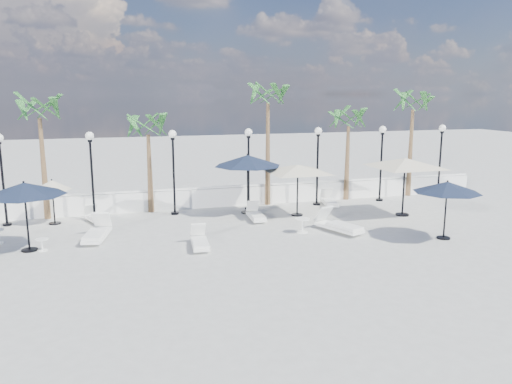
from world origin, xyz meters
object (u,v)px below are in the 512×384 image
object	(u,v)px
lounger_1	(96,217)
parasol_cream_sq_a	(298,165)
parasol_navy_right	(447,187)
parasol_cream_sq_b	(405,158)
parasol_navy_left	(24,189)
parasol_navy_mid	(248,161)
lounger_6	(329,201)
lounger_4	(200,241)
lounger_5	(256,215)
lounger_3	(339,225)
lounger_2	(97,233)
parasol_cream_small	(52,186)

from	to	relation	value
lounger_1	parasol_cream_sq_a	world-z (taller)	parasol_cream_sq_a
parasol_navy_right	parasol_cream_sq_b	distance (m)	3.79
parasol_navy_left	parasol_cream_sq_b	bearing A→B (deg)	3.26
parasol_navy_mid	lounger_1	bearing A→B (deg)	178.43
lounger_1	lounger_6	world-z (taller)	lounger_6
parasol_navy_mid	lounger_4	bearing A→B (deg)	-123.63
lounger_4	lounger_5	xyz separation A→B (m)	(3.06, 3.25, -0.00)
lounger_3	lounger_6	xyz separation A→B (m)	(1.65, 4.50, -0.04)
lounger_6	lounger_3	bearing A→B (deg)	-97.49
lounger_2	parasol_cream_sq_b	size ratio (longest dim) A/B	0.40
lounger_5	parasol_navy_left	bearing A→B (deg)	-163.82
lounger_3	parasol_navy_mid	bearing A→B (deg)	100.73
lounger_3	parasol_cream_sq_b	size ratio (longest dim) A/B	0.40
lounger_1	parasol_cream_small	xyz separation A→B (m)	(-1.67, 0.19, 1.44)
lounger_1	lounger_3	xyz separation A→B (m)	(9.33, -4.29, 0.06)
lounger_2	parasol_cream_small	distance (m)	3.68
lounger_3	lounger_4	size ratio (longest dim) A/B	1.25
lounger_5	lounger_2	bearing A→B (deg)	-166.05
lounger_4	lounger_6	size ratio (longest dim) A/B	0.94
parasol_navy_right	parasol_cream_small	bearing A→B (deg)	155.68
lounger_4	parasol_navy_right	bearing A→B (deg)	-4.79
parasol_navy_mid	parasol_cream_sq_b	xyz separation A→B (m)	(6.60, -2.43, 0.17)
parasol_cream_small	parasol_navy_mid	bearing A→B (deg)	-2.57
parasol_navy_left	parasol_cream_sq_b	distance (m)	15.49
lounger_1	parasol_cream_sq_b	xyz separation A→B (m)	(13.29, -2.62, 2.39)
lounger_6	parasol_cream_sq_b	size ratio (longest dim) A/B	0.34
parasol_navy_mid	parasol_cream_sq_a	world-z (taller)	parasol_navy_mid
lounger_2	lounger_5	size ratio (longest dim) A/B	1.25
lounger_2	parasol_cream_small	world-z (taller)	parasol_cream_small
lounger_3	parasol_navy_right	xyz separation A→B (m)	(3.40, -2.03, 1.71)
parasol_navy_left	parasol_navy_right	distance (m)	15.17
lounger_3	parasol_cream_sq_b	bearing A→B (deg)	0.92
lounger_1	parasol_cream_sq_b	world-z (taller)	parasol_cream_sq_b
parasol_navy_left	parasol_cream_sq_a	bearing A→B (deg)	11.48
lounger_3	parasol_cream_small	size ratio (longest dim) A/B	1.17
lounger_2	lounger_3	distance (m)	9.36
lounger_5	parasol_cream_small	world-z (taller)	parasol_cream_small
lounger_6	parasol_navy_right	world-z (taller)	parasol_navy_right
lounger_1	lounger_5	world-z (taller)	lounger_5
lounger_1	parasol_cream_sq_b	bearing A→B (deg)	-33.84
lounger_3	lounger_1	bearing A→B (deg)	133.40
lounger_2	lounger_3	xyz separation A→B (m)	(9.23, -1.56, 0.00)
lounger_4	lounger_6	bearing A→B (deg)	39.04
lounger_5	parasol_navy_mid	bearing A→B (deg)	93.65
lounger_3	parasol_navy_mid	world-z (taller)	parasol_navy_mid
parasol_navy_right	parasol_cream_sq_a	xyz separation A→B (m)	(-4.02, 5.03, 0.32)
parasol_cream_sq_b	lounger_1	bearing A→B (deg)	168.86
lounger_1	parasol_navy_left	xyz separation A→B (m)	(-2.17, -3.50, 1.98)
lounger_4	parasol_cream_sq_b	bearing A→B (deg)	17.42
lounger_6	parasol_cream_sq_a	size ratio (longest dim) A/B	0.38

